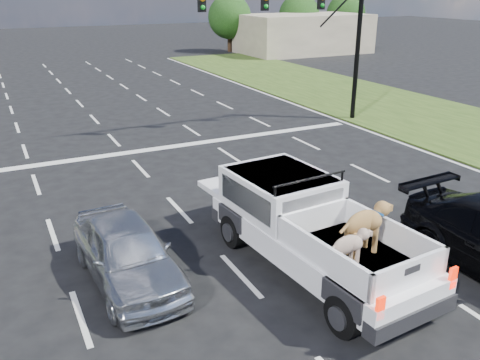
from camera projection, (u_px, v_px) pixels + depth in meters
name	position (u px, v px, depth m)	size (l,w,h in m)	color
ground	(306.00, 258.00, 12.10)	(160.00, 160.00, 0.00)	black
road_markings	(201.00, 173.00, 17.59)	(17.75, 60.00, 0.01)	silver
grass_shoulder_right	(477.00, 132.00, 22.52)	(8.00, 60.00, 0.06)	#284515
traffic_signal	(316.00, 19.00, 22.19)	(9.11, 0.31, 7.00)	black
building_right	(303.00, 34.00, 49.05)	(12.00, 7.00, 3.60)	#BEAF91
tree_far_d	(230.00, 17.00, 49.37)	(4.20, 4.20, 5.40)	#332114
tree_far_e	(299.00, 15.00, 52.70)	(4.20, 4.20, 5.40)	#332114
tree_far_f	(346.00, 14.00, 55.20)	(4.20, 4.20, 5.40)	#332114
pickup_truck	(308.00, 227.00, 11.41)	(2.57, 5.97, 2.18)	black
silver_sedan	(127.00, 252.00, 10.94)	(1.66, 4.12, 1.40)	silver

